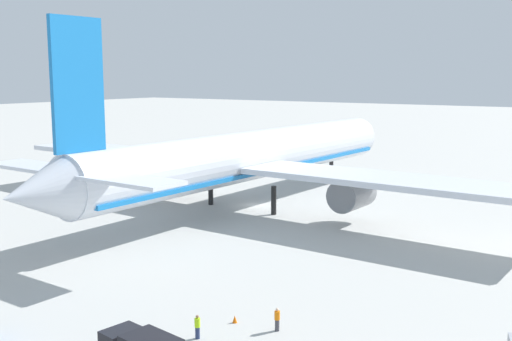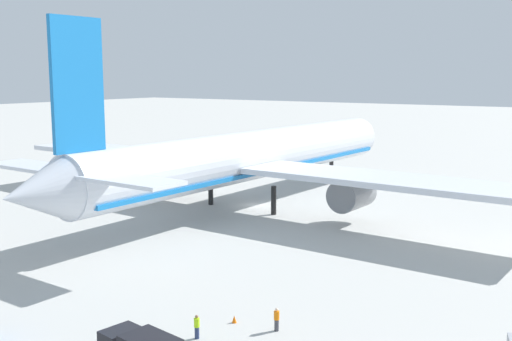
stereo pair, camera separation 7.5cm
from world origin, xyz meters
name	(u,v)px [view 1 (the left image)]	position (x,y,z in m)	size (l,w,h in m)	color
ground_plane	(255,205)	(0.00, 0.00, 0.00)	(600.00, 600.00, 0.00)	#B2B2AD
airliner	(249,157)	(-1.32, 0.06, 6.91)	(74.95, 79.86, 23.64)	silver
baggage_cart_2	(254,154)	(41.64, 28.08, 0.69)	(1.71, 2.96, 1.25)	#26598C
ground_worker_2	(277,319)	(-34.49, -25.02, 0.87)	(0.55, 0.55, 1.70)	#3F3F47
ground_worker_4	(197,327)	(-38.65, -21.12, 0.87)	(0.50, 0.50, 1.71)	navy
traffic_cone_0	(235,319)	(-34.99, -21.67, 0.28)	(0.36, 0.36, 0.55)	orange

